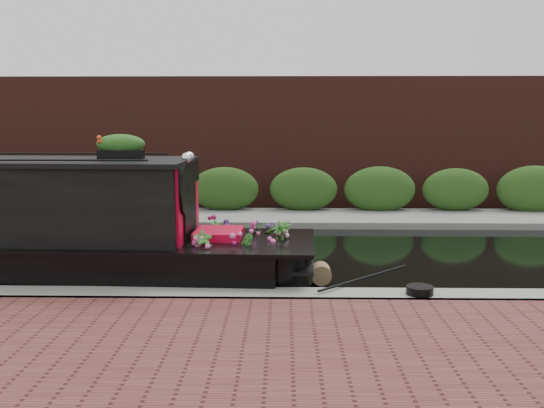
{
  "coord_description": "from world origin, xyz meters",
  "views": [
    {
      "loc": [
        1.85,
        -11.92,
        2.85
      ],
      "look_at": [
        1.62,
        -0.6,
        1.17
      ],
      "focal_mm": 40.0,
      "sensor_mm": 36.0,
      "label": 1
    }
  ],
  "objects": [
    {
      "name": "coiled_mooring_rope",
      "position": [
        3.83,
        -3.32,
        0.31
      ],
      "size": [
        0.39,
        0.39,
        0.12
      ],
      "primitive_type": "cylinder",
      "color": "black",
      "rests_on": "near_bank_coping"
    },
    {
      "name": "far_brick_wall",
      "position": [
        0.0,
        7.2,
        0.0
      ],
      "size": [
        40.0,
        1.0,
        8.0
      ],
      "primitive_type": "cube",
      "color": "#4B2119",
      "rests_on": "ground"
    },
    {
      "name": "far_bank_path",
      "position": [
        0.0,
        4.2,
        0.0
      ],
      "size": [
        40.0,
        2.4,
        0.34
      ],
      "primitive_type": "cube",
      "color": "gray",
      "rests_on": "ground"
    },
    {
      "name": "rope_fender",
      "position": [
        2.48,
        -1.89,
        0.17
      ],
      "size": [
        0.34,
        0.38,
        0.34
      ],
      "primitive_type": "cylinder",
      "rotation": [
        1.57,
        0.0,
        0.0
      ],
      "color": "olive",
      "rests_on": "ground"
    },
    {
      "name": "far_hedge",
      "position": [
        0.0,
        5.1,
        0.0
      ],
      "size": [
        40.0,
        1.1,
        2.8
      ],
      "primitive_type": "cube",
      "color": "#264918",
      "rests_on": "ground"
    },
    {
      "name": "ground",
      "position": [
        0.0,
        0.0,
        0.0
      ],
      "size": [
        80.0,
        80.0,
        0.0
      ],
      "primitive_type": "plane",
      "color": "black",
      "rests_on": "ground"
    },
    {
      "name": "near_bank_coping",
      "position": [
        0.0,
        -3.3,
        0.0
      ],
      "size": [
        40.0,
        0.6,
        0.5
      ],
      "primitive_type": "cube",
      "color": "gray",
      "rests_on": "ground"
    }
  ]
}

